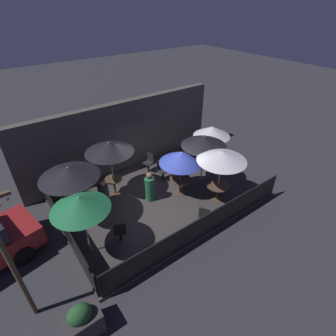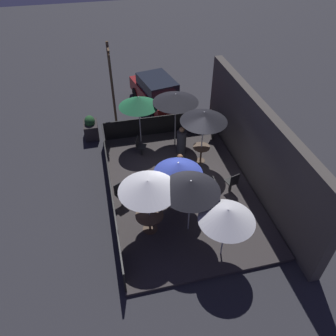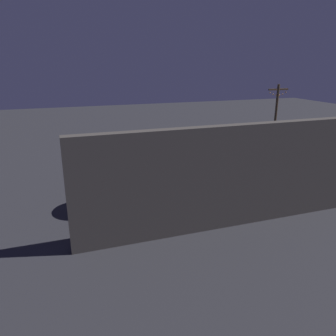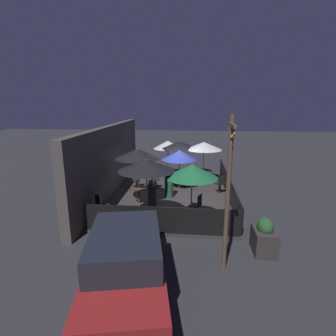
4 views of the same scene
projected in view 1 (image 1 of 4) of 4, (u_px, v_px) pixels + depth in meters
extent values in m
plane|color=#2D2D33|center=(160.00, 198.00, 11.19)|extent=(60.00, 60.00, 0.00)
cube|color=#383333|center=(160.00, 197.00, 11.16)|extent=(8.04, 5.51, 0.12)
cube|color=#4C4742|center=(123.00, 137.00, 12.26)|extent=(9.64, 0.36, 3.38)
cube|color=black|center=(205.00, 225.00, 9.04)|extent=(7.84, 0.05, 0.95)
cube|color=black|center=(65.00, 229.00, 8.90)|extent=(0.05, 5.31, 0.95)
cylinder|color=#B2B2B7|center=(112.00, 169.00, 10.58)|extent=(0.05, 0.05, 2.46)
cone|color=black|center=(109.00, 147.00, 10.02)|extent=(1.91, 1.91, 0.42)
cylinder|color=#B2B2B7|center=(219.00, 177.00, 10.30)|extent=(0.05, 0.05, 2.30)
cone|color=silver|center=(222.00, 156.00, 9.78)|extent=(1.90, 1.90, 0.40)
cylinder|color=#B2B2B7|center=(180.00, 174.00, 10.73)|extent=(0.05, 0.05, 2.01)
cone|color=#283893|center=(181.00, 158.00, 10.30)|extent=(1.75, 1.75, 0.48)
cylinder|color=#B2B2B7|center=(210.00, 147.00, 12.48)|extent=(0.05, 0.05, 2.12)
cone|color=silver|center=(212.00, 131.00, 12.03)|extent=(1.71, 1.71, 0.47)
cylinder|color=#B2B2B7|center=(202.00, 160.00, 11.32)|extent=(0.05, 0.05, 2.29)
cone|color=black|center=(204.00, 141.00, 10.80)|extent=(1.91, 1.91, 0.42)
cylinder|color=#B2B2B7|center=(75.00, 196.00, 9.24)|extent=(0.05, 0.05, 2.40)
cone|color=black|center=(69.00, 172.00, 8.68)|extent=(2.02, 2.02, 0.39)
cylinder|color=#B2B2B7|center=(85.00, 226.00, 8.06)|extent=(0.05, 0.05, 2.33)
cone|color=#1E6B3D|center=(79.00, 203.00, 7.55)|extent=(1.76, 1.76, 0.46)
cylinder|color=#4C3828|center=(115.00, 193.00, 11.26)|extent=(0.40, 0.40, 0.02)
cylinder|color=#4C3828|center=(115.00, 186.00, 11.06)|extent=(0.08, 0.08, 0.73)
cylinder|color=#4C3828|center=(113.00, 179.00, 10.85)|extent=(0.72, 0.72, 0.04)
cylinder|color=#4C3828|center=(216.00, 199.00, 10.93)|extent=(0.52, 0.52, 0.02)
cylinder|color=#4C3828|center=(217.00, 192.00, 10.74)|extent=(0.08, 0.08, 0.71)
cylinder|color=#4C3828|center=(218.00, 185.00, 10.53)|extent=(0.95, 0.95, 0.04)
cylinder|color=#4C3828|center=(180.00, 193.00, 11.27)|extent=(0.48, 0.48, 0.02)
cylinder|color=#4C3828|center=(180.00, 186.00, 11.08)|extent=(0.08, 0.08, 0.72)
cylinder|color=#4C3828|center=(180.00, 179.00, 10.87)|extent=(0.88, 0.88, 0.04)
cube|color=black|center=(163.00, 175.00, 11.97)|extent=(0.08, 0.08, 0.45)
cube|color=black|center=(163.00, 171.00, 11.84)|extent=(0.40, 0.40, 0.04)
cube|color=black|center=(161.00, 165.00, 11.82)|extent=(0.40, 0.03, 0.44)
cube|color=black|center=(205.00, 220.00, 9.59)|extent=(0.11, 0.11, 0.46)
cube|color=black|center=(205.00, 215.00, 9.45)|extent=(0.54, 0.54, 0.04)
cube|color=black|center=(204.00, 213.00, 9.18)|extent=(0.22, 0.36, 0.44)
cube|color=black|center=(148.00, 167.00, 12.52)|extent=(0.10, 0.10, 0.46)
cube|color=black|center=(148.00, 163.00, 12.39)|extent=(0.49, 0.49, 0.04)
cube|color=black|center=(150.00, 157.00, 12.37)|extent=(0.13, 0.39, 0.44)
cube|color=black|center=(72.00, 189.00, 11.13)|extent=(0.11, 0.11, 0.48)
cube|color=black|center=(70.00, 184.00, 10.99)|extent=(0.56, 0.56, 0.04)
cube|color=black|center=(65.00, 179.00, 10.86)|extent=(0.26, 0.34, 0.44)
cube|color=black|center=(121.00, 235.00, 9.00)|extent=(0.10, 0.10, 0.43)
cube|color=black|center=(120.00, 230.00, 8.88)|extent=(0.52, 0.52, 0.04)
cube|color=black|center=(120.00, 229.00, 8.60)|extent=(0.38, 0.18, 0.44)
cylinder|color=#333338|center=(104.00, 198.00, 10.12)|extent=(0.56, 0.56, 1.14)
sphere|color=#9E704C|center=(102.00, 184.00, 9.75)|extent=(0.23, 0.23, 0.23)
cylinder|color=#236642|center=(150.00, 189.00, 10.64)|extent=(0.47, 0.47, 1.07)
sphere|color=brown|center=(149.00, 176.00, 10.28)|extent=(0.24, 0.24, 0.24)
cube|color=#332D2D|center=(83.00, 324.00, 6.52)|extent=(0.93, 0.65, 0.75)
ellipsoid|color=#235128|center=(79.00, 314.00, 6.26)|extent=(0.61, 0.48, 0.54)
cylinder|color=brown|center=(11.00, 264.00, 5.99)|extent=(0.12, 0.12, 4.18)
sphere|color=#F4B260|center=(8.00, 199.00, 5.29)|extent=(0.07, 0.07, 0.07)
cylinder|color=black|center=(4.00, 230.00, 9.23)|extent=(0.66, 0.30, 0.64)
cylinder|color=black|center=(24.00, 255.00, 8.32)|extent=(0.66, 0.30, 0.64)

